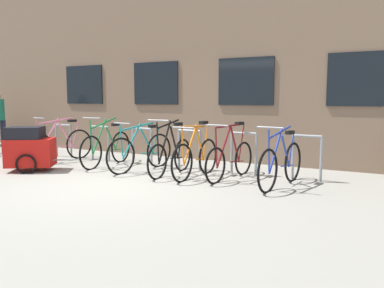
{
  "coord_description": "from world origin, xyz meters",
  "views": [
    {
      "loc": [
        4.36,
        -5.21,
        1.49
      ],
      "look_at": [
        0.69,
        1.6,
        0.57
      ],
      "focal_mm": 36.83,
      "sensor_mm": 36.0,
      "label": 1
    }
  ],
  "objects_px": {
    "bicycle_pink": "(60,144)",
    "bike_trailer": "(29,148)",
    "bicycle_orange": "(196,157)",
    "wooden_bench": "(6,135)",
    "bicycle_maroon": "(230,158)",
    "bicycle_green": "(107,148)",
    "bicycle_blue": "(281,164)",
    "bicycle_black": "(171,155)",
    "bicycle_teal": "(141,151)"
  },
  "relations": [
    {
      "from": "bicycle_blue",
      "to": "bike_trailer",
      "type": "bearing_deg",
      "value": -168.21
    },
    {
      "from": "bike_trailer",
      "to": "bicycle_black",
      "type": "bearing_deg",
      "value": 20.49
    },
    {
      "from": "bike_trailer",
      "to": "bicycle_pink",
      "type": "bearing_deg",
      "value": 109.17
    },
    {
      "from": "bike_trailer",
      "to": "bicycle_green",
      "type": "bearing_deg",
      "value": 51.68
    },
    {
      "from": "bicycle_orange",
      "to": "wooden_bench",
      "type": "bearing_deg",
      "value": 169.23
    },
    {
      "from": "bicycle_maroon",
      "to": "wooden_bench",
      "type": "relative_size",
      "value": 0.93
    },
    {
      "from": "bicycle_blue",
      "to": "bicycle_green",
      "type": "relative_size",
      "value": 0.98
    },
    {
      "from": "bicycle_orange",
      "to": "wooden_bench",
      "type": "relative_size",
      "value": 0.91
    },
    {
      "from": "bicycle_green",
      "to": "bicycle_pink",
      "type": "bearing_deg",
      "value": -178.04
    },
    {
      "from": "bicycle_maroon",
      "to": "bicycle_green",
      "type": "xyz_separation_m",
      "value": [
        -2.95,
        0.02,
        0.02
      ]
    },
    {
      "from": "bicycle_teal",
      "to": "bicycle_maroon",
      "type": "xyz_separation_m",
      "value": [
        1.95,
        0.09,
        -0.02
      ]
    },
    {
      "from": "bicycle_blue",
      "to": "bicycle_orange",
      "type": "xyz_separation_m",
      "value": [
        -1.62,
        -0.01,
        -0.0
      ]
    },
    {
      "from": "bicycle_teal",
      "to": "wooden_bench",
      "type": "relative_size",
      "value": 1.0
    },
    {
      "from": "bicycle_teal",
      "to": "bicycle_orange",
      "type": "height_order",
      "value": "bicycle_orange"
    },
    {
      "from": "bicycle_blue",
      "to": "bicycle_orange",
      "type": "distance_m",
      "value": 1.62
    },
    {
      "from": "bicycle_blue",
      "to": "bicycle_orange",
      "type": "bearing_deg",
      "value": -179.77
    },
    {
      "from": "bicycle_maroon",
      "to": "bicycle_green",
      "type": "relative_size",
      "value": 0.93
    },
    {
      "from": "bicycle_pink",
      "to": "bicycle_blue",
      "type": "xyz_separation_m",
      "value": [
        5.33,
        -0.16,
        -0.01
      ]
    },
    {
      "from": "bicycle_blue",
      "to": "bicycle_orange",
      "type": "height_order",
      "value": "bicycle_orange"
    },
    {
      "from": "bicycle_teal",
      "to": "bicycle_maroon",
      "type": "bearing_deg",
      "value": 2.51
    },
    {
      "from": "bicycle_pink",
      "to": "bicycle_green",
      "type": "bearing_deg",
      "value": 1.96
    },
    {
      "from": "bicycle_pink",
      "to": "bicycle_teal",
      "type": "bearing_deg",
      "value": -1.5
    },
    {
      "from": "bicycle_blue",
      "to": "bike_trailer",
      "type": "height_order",
      "value": "bicycle_blue"
    },
    {
      "from": "bicycle_orange",
      "to": "bicycle_green",
      "type": "xyz_separation_m",
      "value": [
        -2.33,
        0.21,
        0.01
      ]
    },
    {
      "from": "bicycle_blue",
      "to": "wooden_bench",
      "type": "bearing_deg",
      "value": 171.2
    },
    {
      "from": "bicycle_pink",
      "to": "bike_trailer",
      "type": "height_order",
      "value": "bicycle_pink"
    },
    {
      "from": "bicycle_orange",
      "to": "bicycle_green",
      "type": "bearing_deg",
      "value": 174.84
    },
    {
      "from": "bicycle_pink",
      "to": "bicycle_maroon",
      "type": "height_order",
      "value": "bicycle_pink"
    },
    {
      "from": "bicycle_pink",
      "to": "wooden_bench",
      "type": "bearing_deg",
      "value": 161.12
    },
    {
      "from": "bicycle_pink",
      "to": "bike_trailer",
      "type": "xyz_separation_m",
      "value": [
        0.41,
        -1.18,
        0.07
      ]
    },
    {
      "from": "wooden_bench",
      "to": "bicycle_blue",
      "type": "bearing_deg",
      "value": -8.8
    },
    {
      "from": "bicycle_maroon",
      "to": "bicycle_orange",
      "type": "xyz_separation_m",
      "value": [
        -0.62,
        -0.19,
        0.01
      ]
    },
    {
      "from": "bicycle_maroon",
      "to": "bike_trailer",
      "type": "xyz_separation_m",
      "value": [
        -3.92,
        -1.2,
        0.09
      ]
    },
    {
      "from": "bicycle_orange",
      "to": "bicycle_green",
      "type": "height_order",
      "value": "bicycle_green"
    },
    {
      "from": "bicycle_orange",
      "to": "bike_trailer",
      "type": "relative_size",
      "value": 1.2
    },
    {
      "from": "bicycle_green",
      "to": "bicycle_black",
      "type": "bearing_deg",
      "value": -6.58
    },
    {
      "from": "bicycle_black",
      "to": "bicycle_orange",
      "type": "height_order",
      "value": "bicycle_black"
    },
    {
      "from": "bicycle_pink",
      "to": "bicycle_teal",
      "type": "distance_m",
      "value": 2.38
    },
    {
      "from": "bicycle_blue",
      "to": "bicycle_green",
      "type": "height_order",
      "value": "bicycle_green"
    },
    {
      "from": "bicycle_teal",
      "to": "bicycle_green",
      "type": "height_order",
      "value": "bicycle_green"
    },
    {
      "from": "bicycle_teal",
      "to": "bicycle_green",
      "type": "xyz_separation_m",
      "value": [
        -1.0,
        0.11,
        -0.0
      ]
    },
    {
      "from": "bicycle_maroon",
      "to": "bicycle_blue",
      "type": "distance_m",
      "value": 1.01
    },
    {
      "from": "bicycle_teal",
      "to": "bicycle_blue",
      "type": "xyz_separation_m",
      "value": [
        2.94,
        -0.09,
        -0.01
      ]
    },
    {
      "from": "bicycle_pink",
      "to": "bike_trailer",
      "type": "distance_m",
      "value": 1.25
    },
    {
      "from": "bicycle_maroon",
      "to": "bicycle_blue",
      "type": "height_order",
      "value": "bicycle_blue"
    },
    {
      "from": "bicycle_black",
      "to": "bike_trailer",
      "type": "bearing_deg",
      "value": -159.51
    },
    {
      "from": "bicycle_maroon",
      "to": "bicycle_orange",
      "type": "distance_m",
      "value": 0.65
    },
    {
      "from": "bike_trailer",
      "to": "wooden_bench",
      "type": "xyz_separation_m",
      "value": [
        -3.99,
        2.4,
        -0.12
      ]
    },
    {
      "from": "bicycle_maroon",
      "to": "bike_trailer",
      "type": "bearing_deg",
      "value": -162.91
    },
    {
      "from": "bicycle_blue",
      "to": "bicycle_black",
      "type": "bearing_deg",
      "value": -179.97
    }
  ]
}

